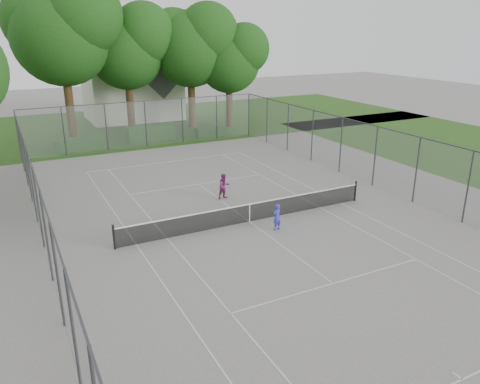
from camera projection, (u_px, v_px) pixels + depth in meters
name	position (u px, v px, depth m)	size (l,w,h in m)	color
ground	(250.00, 222.00, 22.29)	(120.00, 120.00, 0.00)	slate
grass_far	(120.00, 126.00, 44.13)	(60.00, 20.00, 0.00)	#224814
court_markings	(250.00, 222.00, 22.28)	(11.03, 23.83, 0.01)	silver
tennis_net	(250.00, 212.00, 22.12)	(12.87, 0.10, 1.10)	black
perimeter_fence	(250.00, 186.00, 21.69)	(18.08, 34.08, 3.52)	#38383D
tree_far_left	(62.00, 27.00, 36.32)	(8.87, 8.10, 12.75)	#3B2815
tree_far_midleft	(127.00, 44.00, 39.49)	(7.58, 6.92, 10.89)	#3B2815
tree_far_midright	(191.00, 43.00, 40.97)	(7.61, 6.95, 10.94)	#3B2815
tree_far_right	(230.00, 56.00, 41.78)	(6.42, 5.86, 9.23)	#3B2815
hedge_left	(80.00, 144.00, 35.31)	(3.64, 1.09, 0.91)	#214D18
hedge_mid	(151.00, 133.00, 38.16)	(3.83, 1.09, 1.20)	#214D18
hedge_right	(211.00, 132.00, 39.79)	(2.62, 0.96, 0.79)	#214D18
house	(131.00, 74.00, 46.30)	(8.78, 6.81, 10.93)	silver
girl_player	(277.00, 217.00, 21.21)	(0.46, 0.30, 1.26)	#3637CB
woman_player	(224.00, 186.00, 25.11)	(0.68, 0.53, 1.40)	#792864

